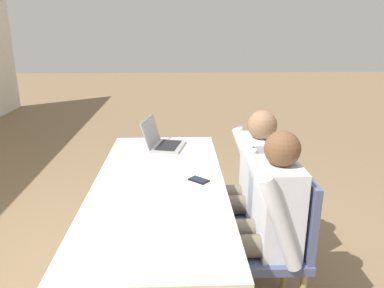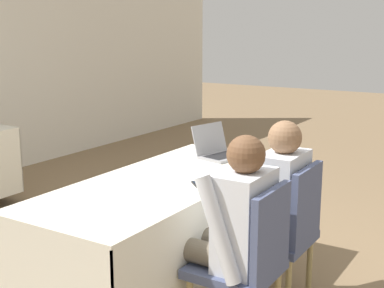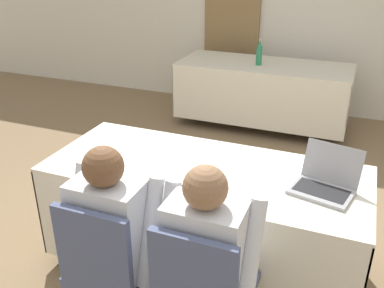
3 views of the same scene
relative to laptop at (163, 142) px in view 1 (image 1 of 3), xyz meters
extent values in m
plane|color=#846B4C|center=(-0.71, 0.00, -0.80)|extent=(24.00, 24.00, 0.00)
cube|color=silver|center=(-0.71, 0.00, -0.05)|extent=(1.96, 0.82, 0.02)
cube|color=silver|center=(-0.71, -0.40, -0.37)|extent=(1.96, 0.01, 0.62)
cube|color=silver|center=(-0.71, 0.40, -0.37)|extent=(1.96, 0.01, 0.62)
cube|color=silver|center=(0.27, 0.00, -0.37)|extent=(0.01, 0.82, 0.62)
cylinder|color=#333333|center=(-0.71, 0.00, -0.74)|extent=(0.06, 0.06, 0.12)
cube|color=#99999E|center=(-0.01, -0.04, -0.03)|extent=(0.36, 0.29, 0.02)
cube|color=black|center=(-0.01, -0.04, -0.02)|extent=(0.31, 0.22, 0.00)
cube|color=#99999E|center=(0.02, 0.10, 0.08)|extent=(0.33, 0.14, 0.21)
cube|color=black|center=(0.02, 0.10, 0.08)|extent=(0.29, 0.12, 0.19)
cube|color=black|center=(-0.69, -0.25, -0.04)|extent=(0.14, 0.14, 0.01)
cube|color=#192333|center=(-0.69, -0.25, -0.03)|extent=(0.12, 0.12, 0.00)
cube|color=white|center=(-0.24, 0.20, -0.04)|extent=(0.28, 0.34, 0.00)
cube|color=white|center=(-1.18, -0.07, -0.04)|extent=(0.23, 0.31, 0.00)
cylinder|color=tan|center=(-0.78, -0.46, -0.60)|extent=(0.04, 0.04, 0.39)
cylinder|color=tan|center=(-0.78, -0.81, -0.60)|extent=(0.04, 0.04, 0.39)
cube|color=#4C567A|center=(-0.96, -0.64, -0.38)|extent=(0.44, 0.44, 0.05)
cube|color=#4C567A|center=(-0.96, -0.84, -0.13)|extent=(0.40, 0.04, 0.45)
cylinder|color=tan|center=(-0.28, -0.46, -0.60)|extent=(0.04, 0.04, 0.39)
cylinder|color=tan|center=(-0.63, -0.46, -0.60)|extent=(0.04, 0.04, 0.39)
cylinder|color=tan|center=(-0.28, -0.81, -0.60)|extent=(0.04, 0.04, 0.39)
cylinder|color=tan|center=(-0.63, -0.81, -0.60)|extent=(0.04, 0.04, 0.39)
cube|color=#4C567A|center=(-0.45, -0.64, -0.38)|extent=(0.44, 0.44, 0.05)
cube|color=#4C567A|center=(-0.45, -0.84, -0.13)|extent=(0.40, 0.04, 0.45)
cylinder|color=#665B4C|center=(-0.87, -0.51, -0.29)|extent=(0.13, 0.42, 0.13)
cylinder|color=#665B4C|center=(-1.05, -0.51, -0.29)|extent=(0.13, 0.42, 0.13)
cylinder|color=#665B4C|center=(-0.87, -0.33, -0.58)|extent=(0.10, 0.10, 0.44)
cube|color=silver|center=(-0.96, -0.69, -0.10)|extent=(0.36, 0.22, 0.52)
cylinder|color=silver|center=(-0.75, -0.65, -0.09)|extent=(0.08, 0.26, 0.54)
cylinder|color=silver|center=(-1.17, -0.65, -0.09)|extent=(0.08, 0.26, 0.54)
sphere|color=brown|center=(-0.96, -0.69, 0.25)|extent=(0.20, 0.20, 0.20)
cylinder|color=#665B4C|center=(-0.36, -0.51, -0.29)|extent=(0.13, 0.42, 0.13)
cylinder|color=#665B4C|center=(-0.54, -0.51, -0.29)|extent=(0.13, 0.42, 0.13)
cylinder|color=#665B4C|center=(-0.36, -0.33, -0.58)|extent=(0.10, 0.10, 0.44)
cylinder|color=#665B4C|center=(-0.54, -0.33, -0.58)|extent=(0.10, 0.10, 0.44)
cube|color=silver|center=(-0.45, -0.69, -0.10)|extent=(0.36, 0.22, 0.52)
cylinder|color=silver|center=(-0.24, -0.65, -0.09)|extent=(0.08, 0.26, 0.54)
cylinder|color=silver|center=(-0.66, -0.65, -0.09)|extent=(0.08, 0.26, 0.54)
sphere|color=#8C6647|center=(-0.45, -0.69, 0.25)|extent=(0.20, 0.20, 0.20)
camera|label=1|loc=(-2.87, -0.13, 0.89)|focal=35.00mm
camera|label=2|loc=(-3.33, -1.85, 0.87)|focal=50.00mm
camera|label=3|loc=(0.08, -2.17, 1.19)|focal=40.00mm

